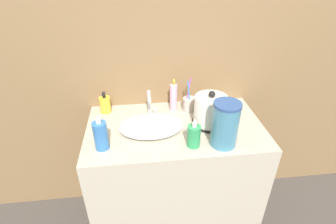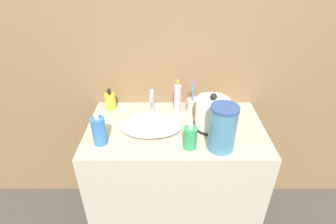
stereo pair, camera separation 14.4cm
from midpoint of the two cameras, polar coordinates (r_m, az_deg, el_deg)
wall_back at (r=1.58m, az=4.31°, el=17.55°), size 6.00×0.04×2.60m
vanity_counter at (r=1.77m, az=3.80°, el=-14.32°), size 1.01×0.57×0.82m
sink_basin at (r=1.47m, az=-0.98°, el=-2.79°), size 0.36×0.26×0.06m
faucet at (r=1.56m, az=-0.71°, el=2.07°), size 0.06×0.12×0.16m
electric_kettle at (r=1.49m, az=12.21°, el=-0.54°), size 0.20×0.20×0.21m
toothbrush_cup at (r=1.64m, az=7.93°, el=1.43°), size 0.08×0.08×0.21m
lotion_bottle at (r=1.67m, az=-10.11°, el=2.31°), size 0.07×0.07×0.14m
shampoo_bottle at (r=1.36m, az=-11.96°, el=-4.04°), size 0.07×0.07×0.20m
mouthwash_bottle at (r=1.33m, az=7.93°, el=-5.56°), size 0.07×0.07×0.16m
hand_cream_bottle at (r=1.61m, az=4.56°, el=3.05°), size 0.04×0.04×0.21m
water_pitcher at (r=1.32m, az=14.83°, el=-3.49°), size 0.14×0.14×0.24m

